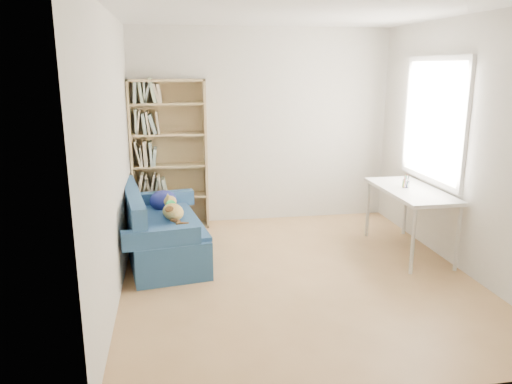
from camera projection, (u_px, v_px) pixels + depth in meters
ground at (296, 275)px, 5.16m from camera, size 4.00×4.00×0.00m
room_shell at (309, 115)px, 4.81m from camera, size 3.54×4.04×2.62m
sofa at (160, 231)px, 5.58m from camera, size 1.00×1.72×0.79m
bookshelf at (170, 161)px, 6.49m from camera, size 0.97×0.30×1.94m
desk at (411, 195)px, 5.64m from camera, size 0.60×1.31×0.75m
pen_cup at (406, 183)px, 5.68m from camera, size 0.08×0.08×0.15m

